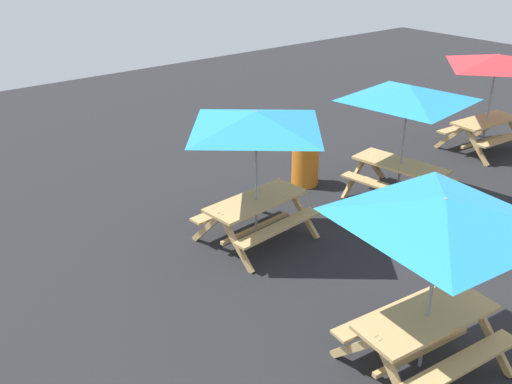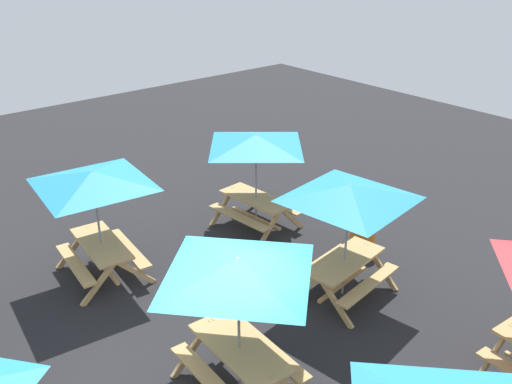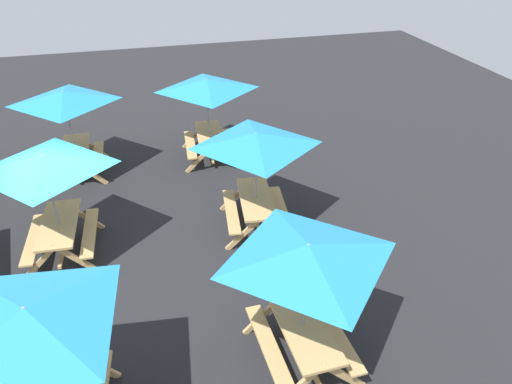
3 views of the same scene
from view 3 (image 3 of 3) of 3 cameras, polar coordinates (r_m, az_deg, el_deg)
The scene contains 7 objects.
ground_plane at distance 10.98m, azimuth -19.39°, elevation -7.37°, with size 33.21×33.21×0.00m, color #232326.
picnic_table_1 at distance 10.36m, azimuth -0.00°, elevation 5.18°, with size 2.24×2.24×2.34m.
picnic_table_2 at distance 13.55m, azimuth -20.96°, elevation 9.45°, with size 2.04×2.04×2.34m.
picnic_table_4 at distance 7.19m, azimuth 5.89°, elevation -7.97°, with size 2.05×2.05×2.34m.
picnic_table_5 at distance 13.62m, azimuth -5.60°, elevation 11.45°, with size 2.17×2.17×2.34m.
picnic_table_7 at distance 6.81m, azimuth -24.51°, elevation -13.83°, with size 2.81×2.81×2.34m.
picnic_table_8 at distance 10.29m, azimuth -22.90°, elevation 2.37°, with size 2.10×2.10×2.34m.
Camera 3 is at (-8.77, -1.38, 6.47)m, focal length 35.00 mm.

